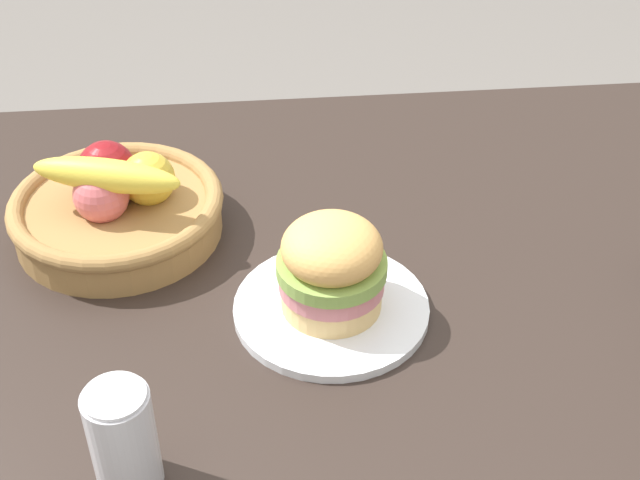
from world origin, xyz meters
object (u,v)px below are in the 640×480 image
Objects in this scene: fruit_basket at (117,205)px; soda_can at (123,439)px; plate at (331,308)px; sandwich at (332,266)px.

soda_can is at bearing -83.99° from fruit_basket.
soda_can is 0.43× the size of fruit_basket.
plate is at bearing -35.17° from fruit_basket.
plate is 0.07m from sandwich.
soda_can reaches higher than plate.
plate is at bearing 45.32° from soda_can.
plate is 0.33m from fruit_basket.
sandwich is at bearing -110.56° from plate.
soda_can is at bearing -134.68° from sandwich.
soda_can is (-0.23, -0.23, -0.01)m from sandwich.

